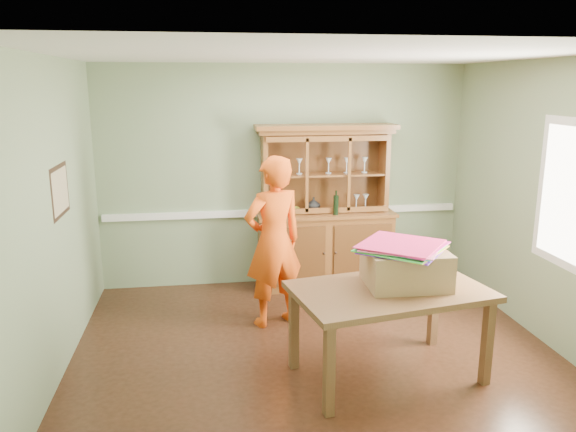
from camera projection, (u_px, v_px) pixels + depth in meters
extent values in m
plane|color=#462516|center=(315.00, 351.00, 5.30)|extent=(4.50, 4.50, 0.00)
plane|color=white|center=(319.00, 55.00, 4.68)|extent=(4.50, 4.50, 0.00)
plane|color=gray|center=(285.00, 176.00, 6.92)|extent=(4.50, 0.00, 4.50)
plane|color=gray|center=(52.00, 221.00, 4.66)|extent=(0.00, 4.00, 4.00)
plane|color=gray|center=(549.00, 204.00, 5.32)|extent=(0.00, 4.00, 4.00)
plane|color=gray|center=(389.00, 293.00, 3.07)|extent=(4.50, 0.00, 4.50)
cube|color=white|center=(285.00, 212.00, 7.00)|extent=(4.41, 0.05, 0.08)
cube|color=black|center=(61.00, 191.00, 4.91)|extent=(0.03, 0.60, 0.46)
cube|color=#BEAB8B|center=(61.00, 191.00, 4.91)|extent=(0.01, 0.52, 0.38)
cube|color=white|center=(569.00, 195.00, 4.99)|extent=(0.03, 0.96, 1.36)
cube|color=white|center=(568.00, 195.00, 4.99)|extent=(0.01, 0.80, 1.20)
cube|color=brown|center=(325.00, 250.00, 6.95)|extent=(1.62, 0.50, 0.90)
cube|color=brown|center=(326.00, 214.00, 6.84)|extent=(1.68, 0.55, 0.04)
cube|color=brown|center=(322.00, 171.00, 6.95)|extent=(1.53, 0.04, 0.95)
cube|color=brown|center=(264.00, 174.00, 6.70)|extent=(0.05, 0.34, 0.95)
cube|color=brown|center=(383.00, 171.00, 6.91)|extent=(0.05, 0.34, 0.95)
cube|color=brown|center=(325.00, 131.00, 6.69)|extent=(1.62, 0.40, 0.05)
cube|color=brown|center=(326.00, 127.00, 6.66)|extent=(1.69, 0.43, 0.05)
cube|color=brown|center=(325.00, 174.00, 6.81)|extent=(1.42, 0.30, 0.02)
imported|color=#B2B2B7|center=(314.00, 204.00, 6.87)|extent=(0.16, 0.16, 0.17)
imported|color=gold|center=(292.00, 210.00, 6.85)|extent=(0.19, 0.19, 0.05)
cylinder|color=black|center=(336.00, 203.00, 6.67)|extent=(0.06, 0.06, 0.29)
cube|color=brown|center=(390.00, 291.00, 4.69)|extent=(1.74, 1.23, 0.05)
cube|color=brown|center=(329.00, 371.00, 4.20)|extent=(0.09, 0.09, 0.74)
cube|color=brown|center=(294.00, 328.00, 4.92)|extent=(0.09, 0.09, 0.74)
cube|color=brown|center=(487.00, 343.00, 4.65)|extent=(0.09, 0.09, 0.74)
cube|color=brown|center=(434.00, 308.00, 5.37)|extent=(0.09, 0.09, 0.74)
cube|color=#916E4A|center=(406.00, 267.00, 4.73)|extent=(0.69, 0.56, 0.31)
cube|color=#6F23E4|center=(402.00, 249.00, 4.69)|extent=(0.85, 0.85, 0.01)
cube|color=yellow|center=(402.00, 248.00, 4.69)|extent=(0.85, 0.85, 0.01)
cube|color=green|center=(402.00, 247.00, 4.69)|extent=(0.85, 0.85, 0.01)
cube|color=#32ECD5|center=(402.00, 246.00, 4.69)|extent=(0.85, 0.85, 0.01)
cube|color=pink|center=(402.00, 245.00, 4.69)|extent=(0.85, 0.85, 0.01)
cube|color=#D01F7C|center=(402.00, 244.00, 4.68)|extent=(0.85, 0.85, 0.01)
cube|color=#E42361|center=(402.00, 243.00, 4.68)|extent=(0.85, 0.85, 0.01)
imported|color=#E74D0E|center=(274.00, 242.00, 5.73)|extent=(0.76, 0.63, 1.78)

